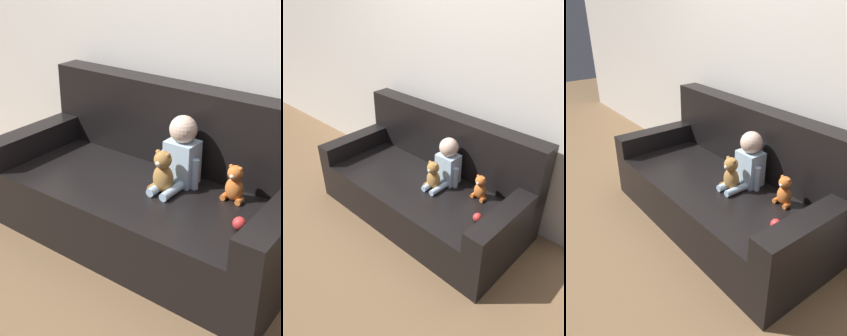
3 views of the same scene
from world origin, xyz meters
The scene contains 7 objects.
ground_plane centered at (0.00, 0.00, 0.00)m, with size 12.00×12.00×0.00m, color brown.
wall_back centered at (0.00, 0.53, 1.30)m, with size 8.00×0.05×2.60m.
couch centered at (0.00, 0.07, 0.30)m, with size 1.88×0.89×0.90m.
person_baby centered at (0.17, 0.13, 0.57)m, with size 0.25×0.34×0.42m.
teddy_bear_brown centered at (0.15, -0.02, 0.50)m, with size 0.15×0.12×0.26m.
plush_toy_side centered at (0.52, 0.14, 0.48)m, with size 0.13×0.10×0.21m.
toy_ball centered at (0.67, -0.11, 0.42)m, with size 0.07×0.07×0.07m.
Camera 1 is at (1.46, -1.96, 1.68)m, focal length 50.00 mm.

